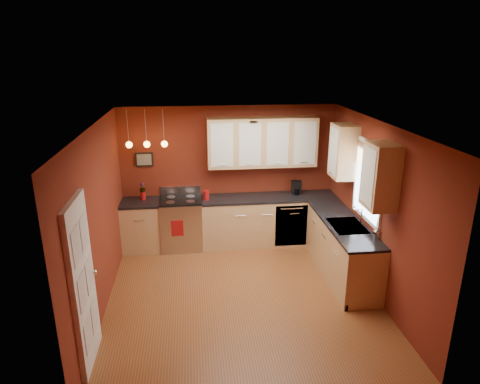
{
  "coord_description": "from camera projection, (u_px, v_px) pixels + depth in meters",
  "views": [
    {
      "loc": [
        -0.68,
        -5.64,
        3.59
      ],
      "look_at": [
        0.09,
        1.0,
        1.32
      ],
      "focal_mm": 32.0,
      "sensor_mm": 36.0,
      "label": 1
    }
  ],
  "objects": [
    {
      "name": "wall_picture",
      "position": [
        144.0,
        159.0,
        7.79
      ],
      "size": [
        0.32,
        0.03,
        0.26
      ],
      "primitive_type": "cube",
      "color": "black",
      "rests_on": "wall_back"
    },
    {
      "name": "sink",
      "position": [
        347.0,
        227.0,
        6.71
      ],
      "size": [
        0.5,
        0.7,
        0.33
      ],
      "color": "#939399",
      "rests_on": "counter_right"
    },
    {
      "name": "counter_back_left",
      "position": [
        140.0,
        202.0,
        7.75
      ],
      "size": [
        0.7,
        0.62,
        0.04
      ],
      "primitive_type": "cube",
      "color": "black",
      "rests_on": "base_cabinets_back_left"
    },
    {
      "name": "counter_right",
      "position": [
        344.0,
        223.0,
        6.85
      ],
      "size": [
        0.62,
        2.1,
        0.04
      ],
      "primitive_type": "cube",
      "color": "black",
      "rests_on": "base_cabinets_right"
    },
    {
      "name": "dish_towel",
      "position": [
        177.0,
        228.0,
        7.64
      ],
      "size": [
        0.22,
        0.01,
        0.29
      ],
      "primitive_type": "cube",
      "color": "maroon",
      "rests_on": "gas_range"
    },
    {
      "name": "base_cabinets_back_right",
      "position": [
        269.0,
        221.0,
        8.16
      ],
      "size": [
        2.54,
        0.6,
        0.9
      ],
      "primitive_type": "cube",
      "color": "tan",
      "rests_on": "floor"
    },
    {
      "name": "dishwasher_front",
      "position": [
        291.0,
        226.0,
        7.93
      ],
      "size": [
        0.6,
        0.02,
        0.8
      ],
      "primitive_type": "cube",
      "color": "#B8B8BD",
      "rests_on": "base_cabinets_back_right"
    },
    {
      "name": "wall_right",
      "position": [
        376.0,
        210.0,
        6.33
      ],
      "size": [
        0.02,
        4.2,
        2.6
      ],
      "primitive_type": "cube",
      "color": "maroon",
      "rests_on": "floor"
    },
    {
      "name": "wall_front",
      "position": [
        268.0,
        296.0,
        4.14
      ],
      "size": [
        4.0,
        0.02,
        2.6
      ],
      "primitive_type": "cube",
      "color": "maroon",
      "rests_on": "floor"
    },
    {
      "name": "upper_cabinets_right",
      "position": [
        360.0,
        163.0,
        6.41
      ],
      "size": [
        0.35,
        1.95,
        0.9
      ],
      "primitive_type": "cube",
      "color": "tan",
      "rests_on": "wall_right"
    },
    {
      "name": "red_canister",
      "position": [
        206.0,
        195.0,
        7.81
      ],
      "size": [
        0.11,
        0.11,
        0.17
      ],
      "color": "maroon",
      "rests_on": "counter_back_right"
    },
    {
      "name": "flowers",
      "position": [
        142.0,
        188.0,
        7.76
      ],
      "size": [
        0.14,
        0.14,
        0.19
      ],
      "primitive_type": "imported",
      "rotation": [
        0.0,
        0.0,
        -0.41
      ],
      "color": "maroon",
      "rests_on": "red_vase"
    },
    {
      "name": "soap_pump",
      "position": [
        376.0,
        233.0,
        6.22
      ],
      "size": [
        0.08,
        0.08,
        0.17
      ],
      "primitive_type": "imported",
      "rotation": [
        0.0,
        0.0,
        -0.08
      ],
      "color": "white",
      "rests_on": "counter_right"
    },
    {
      "name": "wall_left",
      "position": [
        98.0,
        222.0,
        5.9
      ],
      "size": [
        0.02,
        4.2,
        2.6
      ],
      "primitive_type": "cube",
      "color": "maroon",
      "rests_on": "floor"
    },
    {
      "name": "upper_cabinets_back",
      "position": [
        262.0,
        142.0,
        7.78
      ],
      "size": [
        2.0,
        0.35,
        0.9
      ],
      "primitive_type": "cube",
      "color": "tan",
      "rests_on": "wall_back"
    },
    {
      "name": "floor",
      "position": [
        242.0,
        295.0,
        6.53
      ],
      "size": [
        4.2,
        4.2,
        0.0
      ],
      "primitive_type": "plane",
      "color": "brown",
      "rests_on": "ground"
    },
    {
      "name": "coffee_maker",
      "position": [
        296.0,
        188.0,
        8.11
      ],
      "size": [
        0.19,
        0.19,
        0.25
      ],
      "rotation": [
        0.0,
        0.0,
        -0.09
      ],
      "color": "black",
      "rests_on": "counter_back_right"
    },
    {
      "name": "gas_range",
      "position": [
        182.0,
        223.0,
        7.97
      ],
      "size": [
        0.76,
        0.64,
        1.11
      ],
      "color": "#B8B8BD",
      "rests_on": "floor"
    },
    {
      "name": "red_vase",
      "position": [
        143.0,
        196.0,
        7.81
      ],
      "size": [
        0.09,
        0.09,
        0.15
      ],
      "primitive_type": "cylinder",
      "color": "maroon",
      "rests_on": "counter_back_left"
    },
    {
      "name": "ceiling",
      "position": [
        242.0,
        126.0,
        5.7
      ],
      "size": [
        4.0,
        4.2,
        0.02
      ],
      "primitive_type": "cube",
      "color": "beige",
      "rests_on": "wall_back"
    },
    {
      "name": "window",
      "position": [
        369.0,
        179.0,
        6.49
      ],
      "size": [
        0.06,
        1.02,
        1.22
      ],
      "color": "white",
      "rests_on": "wall_right"
    },
    {
      "name": "base_cabinets_right",
      "position": [
        342.0,
        249.0,
        7.0
      ],
      "size": [
        0.6,
        2.1,
        0.9
      ],
      "primitive_type": "cube",
      "color": "tan",
      "rests_on": "floor"
    },
    {
      "name": "pendant_lights",
      "position": [
        147.0,
        144.0,
        7.38
      ],
      "size": [
        0.71,
        0.11,
        0.66
      ],
      "color": "#939399",
      "rests_on": "ceiling"
    },
    {
      "name": "wall_back",
      "position": [
        229.0,
        175.0,
        8.09
      ],
      "size": [
        4.0,
        0.02,
        2.6
      ],
      "primitive_type": "cube",
      "color": "maroon",
      "rests_on": "floor"
    },
    {
      "name": "door_left_wall",
      "position": [
        83.0,
        285.0,
        4.86
      ],
      "size": [
        0.12,
        0.82,
        2.05
      ],
      "color": "white",
      "rests_on": "floor"
    },
    {
      "name": "base_cabinets_back_left",
      "position": [
        142.0,
        226.0,
        7.9
      ],
      "size": [
        0.7,
        0.6,
        0.9
      ],
      "primitive_type": "cube",
      "color": "tan",
      "rests_on": "floor"
    },
    {
      "name": "counter_back_right",
      "position": [
        269.0,
        197.0,
        8.01
      ],
      "size": [
        2.54,
        0.62,
        0.04
      ],
      "primitive_type": "cube",
      "color": "black",
      "rests_on": "base_cabinets_back_right"
    }
  ]
}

